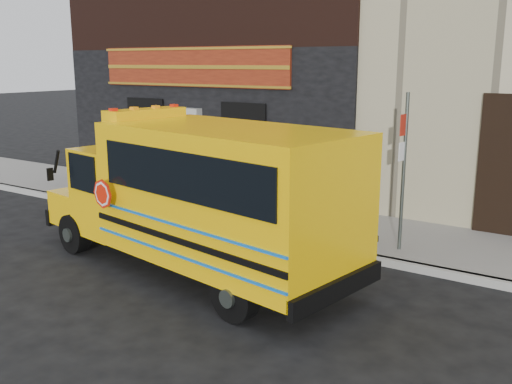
{
  "coord_description": "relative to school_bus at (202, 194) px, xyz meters",
  "views": [
    {
      "loc": [
        5.53,
        -7.37,
        3.79
      ],
      "look_at": [
        -0.5,
        1.85,
        1.27
      ],
      "focal_mm": 40.0,
      "sensor_mm": 36.0,
      "label": 1
    }
  ],
  "objects": [
    {
      "name": "bicycle",
      "position": [
        -2.52,
        0.68,
        -0.93
      ],
      "size": [
        2.0,
        0.94,
        1.16
      ],
      "primitive_type": "imported",
      "rotation": [
        0.0,
        0.0,
        1.36
      ],
      "color": "black",
      "rests_on": "ground"
    },
    {
      "name": "sidewalk",
      "position": [
        0.64,
        3.78,
        -1.43
      ],
      "size": [
        40.0,
        3.0,
        0.15
      ],
      "primitive_type": "cube",
      "color": "gray",
      "rests_on": "ground"
    },
    {
      "name": "school_bus",
      "position": [
        0.0,
        0.0,
        0.0
      ],
      "size": [
        7.16,
        3.28,
        2.92
      ],
      "color": "black",
      "rests_on": "ground"
    },
    {
      "name": "curb",
      "position": [
        0.64,
        2.28,
        -1.43
      ],
      "size": [
        40.0,
        0.2,
        0.15
      ],
      "primitive_type": "cube",
      "color": "#9C9D97",
      "rests_on": "ground"
    },
    {
      "name": "ground",
      "position": [
        0.64,
        -0.32,
        -1.51
      ],
      "size": [
        120.0,
        120.0,
        0.0
      ],
      "primitive_type": "plane",
      "color": "black",
      "rests_on": "ground"
    },
    {
      "name": "cyclist",
      "position": [
        -2.53,
        0.74,
        -0.63
      ],
      "size": [
        0.52,
        0.7,
        1.76
      ],
      "primitive_type": "imported",
      "rotation": [
        0.0,
        0.0,
        1.41
      ],
      "color": "black",
      "rests_on": "ground"
    },
    {
      "name": "sign_pole",
      "position": [
        2.64,
        2.91,
        0.27
      ],
      "size": [
        0.08,
        0.28,
        3.24
      ],
      "color": "#444C47",
      "rests_on": "ground"
    }
  ]
}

